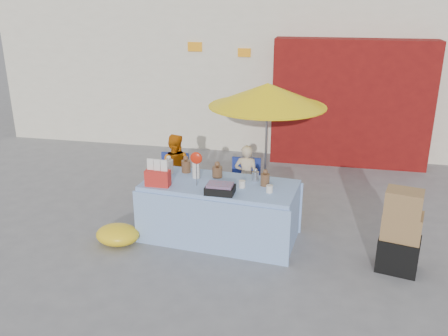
% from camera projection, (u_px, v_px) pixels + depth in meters
% --- Properties ---
extents(ground, '(80.00, 80.00, 0.00)m').
position_uv_depth(ground, '(196.00, 246.00, 6.81)').
color(ground, slate).
rests_on(ground, ground).
extents(backdrop, '(14.00, 8.00, 7.80)m').
position_uv_depth(backdrop, '(287.00, 8.00, 12.57)').
color(backdrop, silver).
rests_on(backdrop, ground).
extents(market_table, '(2.33, 1.25, 1.36)m').
position_uv_depth(market_table, '(219.00, 210.00, 6.91)').
color(market_table, '#97BEF1').
rests_on(market_table, ground).
extents(chair_left, '(0.50, 0.49, 0.85)m').
position_uv_depth(chair_left, '(173.00, 189.00, 8.16)').
color(chair_left, navy).
rests_on(chair_left, ground).
extents(chair_right, '(0.50, 0.49, 0.85)m').
position_uv_depth(chair_right, '(244.00, 195.00, 7.91)').
color(chair_right, navy).
rests_on(chair_right, ground).
extents(vendor_orange, '(0.60, 0.48, 1.20)m').
position_uv_depth(vendor_orange, '(175.00, 168.00, 8.17)').
color(vendor_orange, orange).
rests_on(vendor_orange, ground).
extents(vendor_beige, '(0.41, 0.28, 1.09)m').
position_uv_depth(vendor_beige, '(246.00, 176.00, 7.94)').
color(vendor_beige, beige).
rests_on(vendor_beige, ground).
extents(umbrella, '(1.90, 1.90, 2.09)m').
position_uv_depth(umbrella, '(268.00, 95.00, 7.56)').
color(umbrella, gray).
rests_on(umbrella, ground).
extents(box_stack, '(0.58, 0.51, 1.12)m').
position_uv_depth(box_stack, '(400.00, 234.00, 6.05)').
color(box_stack, black).
rests_on(box_stack, ground).
extents(tarp_bundle, '(0.68, 0.56, 0.29)m').
position_uv_depth(tarp_bundle, '(118.00, 235.00, 6.83)').
color(tarp_bundle, yellow).
rests_on(tarp_bundle, ground).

